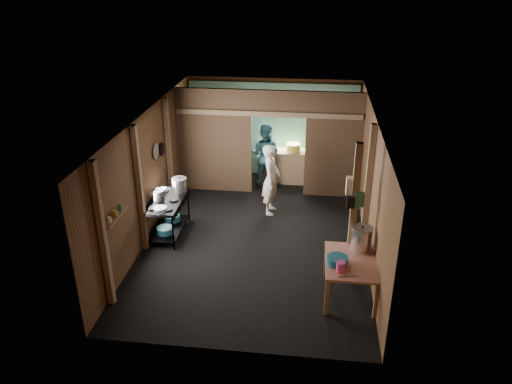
# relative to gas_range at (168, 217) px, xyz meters

# --- Properties ---
(floor) EXTENTS (4.50, 7.00, 0.00)m
(floor) POSITION_rel_gas_range_xyz_m (1.88, 0.19, -0.40)
(floor) COLOR black
(floor) RESTS_ON ground
(ceiling) EXTENTS (4.50, 7.00, 0.00)m
(ceiling) POSITION_rel_gas_range_xyz_m (1.88, 0.19, 2.20)
(ceiling) COLOR #262423
(ceiling) RESTS_ON ground
(wall_back) EXTENTS (4.50, 0.00, 2.60)m
(wall_back) POSITION_rel_gas_range_xyz_m (1.88, 3.69, 0.90)
(wall_back) COLOR brown
(wall_back) RESTS_ON ground
(wall_front) EXTENTS (4.50, 0.00, 2.60)m
(wall_front) POSITION_rel_gas_range_xyz_m (1.88, -3.31, 0.90)
(wall_front) COLOR brown
(wall_front) RESTS_ON ground
(wall_left) EXTENTS (0.00, 7.00, 2.60)m
(wall_left) POSITION_rel_gas_range_xyz_m (-0.37, 0.19, 0.90)
(wall_left) COLOR brown
(wall_left) RESTS_ON ground
(wall_right) EXTENTS (0.00, 7.00, 2.60)m
(wall_right) POSITION_rel_gas_range_xyz_m (4.13, 0.19, 0.90)
(wall_right) COLOR brown
(wall_right) RESTS_ON ground
(partition_left) EXTENTS (1.85, 0.10, 2.60)m
(partition_left) POSITION_rel_gas_range_xyz_m (0.55, 2.39, 0.90)
(partition_left) COLOR #3D2918
(partition_left) RESTS_ON floor
(partition_right) EXTENTS (1.35, 0.10, 2.60)m
(partition_right) POSITION_rel_gas_range_xyz_m (3.46, 2.39, 0.90)
(partition_right) COLOR #3D2918
(partition_right) RESTS_ON floor
(partition_header) EXTENTS (1.30, 0.10, 0.60)m
(partition_header) POSITION_rel_gas_range_xyz_m (2.13, 2.39, 1.90)
(partition_header) COLOR #3D2918
(partition_header) RESTS_ON wall_back
(turquoise_panel) EXTENTS (4.40, 0.06, 2.50)m
(turquoise_panel) POSITION_rel_gas_range_xyz_m (1.88, 3.63, 0.85)
(turquoise_panel) COLOR #70C5C7
(turquoise_panel) RESTS_ON wall_back
(back_counter) EXTENTS (1.20, 0.50, 0.85)m
(back_counter) POSITION_rel_gas_range_xyz_m (2.18, 3.14, 0.02)
(back_counter) COLOR #8E7356
(back_counter) RESTS_ON floor
(wall_clock) EXTENTS (0.20, 0.03, 0.20)m
(wall_clock) POSITION_rel_gas_range_xyz_m (2.13, 3.59, 1.50)
(wall_clock) COLOR silver
(wall_clock) RESTS_ON wall_back
(post_left_a) EXTENTS (0.10, 0.12, 2.60)m
(post_left_a) POSITION_rel_gas_range_xyz_m (-0.30, -2.41, 0.90)
(post_left_a) COLOR #8E7356
(post_left_a) RESTS_ON floor
(post_left_b) EXTENTS (0.10, 0.12, 2.60)m
(post_left_b) POSITION_rel_gas_range_xyz_m (-0.30, -0.61, 0.90)
(post_left_b) COLOR #8E7356
(post_left_b) RESTS_ON floor
(post_left_c) EXTENTS (0.10, 0.12, 2.60)m
(post_left_c) POSITION_rel_gas_range_xyz_m (-0.30, 1.39, 0.90)
(post_left_c) COLOR #8E7356
(post_left_c) RESTS_ON floor
(post_right) EXTENTS (0.10, 0.12, 2.60)m
(post_right) POSITION_rel_gas_range_xyz_m (4.06, -0.01, 0.90)
(post_right) COLOR #8E7356
(post_right) RESTS_ON floor
(post_free) EXTENTS (0.12, 0.12, 2.60)m
(post_free) POSITION_rel_gas_range_xyz_m (3.73, -1.11, 0.90)
(post_free) COLOR #8E7356
(post_free) RESTS_ON floor
(cross_beam) EXTENTS (4.40, 0.12, 0.12)m
(cross_beam) POSITION_rel_gas_range_xyz_m (1.88, 2.34, 1.65)
(cross_beam) COLOR #8E7356
(cross_beam) RESTS_ON wall_left
(pan_lid_big) EXTENTS (0.03, 0.34, 0.34)m
(pan_lid_big) POSITION_rel_gas_range_xyz_m (-0.33, 0.59, 1.25)
(pan_lid_big) COLOR gray
(pan_lid_big) RESTS_ON wall_left
(pan_lid_small) EXTENTS (0.03, 0.30, 0.30)m
(pan_lid_small) POSITION_rel_gas_range_xyz_m (-0.33, 0.99, 1.15)
(pan_lid_small) COLOR black
(pan_lid_small) RESTS_ON wall_left
(wall_shelf) EXTENTS (0.14, 0.80, 0.03)m
(wall_shelf) POSITION_rel_gas_range_xyz_m (-0.27, -1.91, 1.00)
(wall_shelf) COLOR #8E7356
(wall_shelf) RESTS_ON wall_left
(jar_white) EXTENTS (0.07, 0.07, 0.10)m
(jar_white) POSITION_rel_gas_range_xyz_m (-0.27, -2.16, 1.06)
(jar_white) COLOR silver
(jar_white) RESTS_ON wall_shelf
(jar_yellow) EXTENTS (0.08, 0.08, 0.10)m
(jar_yellow) POSITION_rel_gas_range_xyz_m (-0.27, -1.91, 1.06)
(jar_yellow) COLOR gold
(jar_yellow) RESTS_ON wall_shelf
(jar_green) EXTENTS (0.06, 0.06, 0.10)m
(jar_green) POSITION_rel_gas_range_xyz_m (-0.27, -1.69, 1.06)
(jar_green) COLOR #2E6949
(jar_green) RESTS_ON wall_shelf
(bag_white) EXTENTS (0.22, 0.15, 0.32)m
(bag_white) POSITION_rel_gas_range_xyz_m (3.68, -1.03, 1.38)
(bag_white) COLOR silver
(bag_white) RESTS_ON post_free
(bag_green) EXTENTS (0.16, 0.12, 0.24)m
(bag_green) POSITION_rel_gas_range_xyz_m (3.80, -1.17, 1.20)
(bag_green) COLOR #2E6949
(bag_green) RESTS_ON post_free
(bag_black) EXTENTS (0.14, 0.10, 0.20)m
(bag_black) POSITION_rel_gas_range_xyz_m (3.66, -1.19, 1.15)
(bag_black) COLOR black
(bag_black) RESTS_ON post_free
(gas_range) EXTENTS (0.70, 1.36, 0.81)m
(gas_range) POSITION_rel_gas_range_xyz_m (0.00, 0.00, 0.00)
(gas_range) COLOR black
(gas_range) RESTS_ON floor
(prep_table) EXTENTS (0.88, 1.21, 0.71)m
(prep_table) POSITION_rel_gas_range_xyz_m (3.71, -1.72, -0.05)
(prep_table) COLOR #A86955
(prep_table) RESTS_ON floor
(stove_pot_large) EXTENTS (0.41, 0.41, 0.32)m
(stove_pot_large) POSITION_rel_gas_range_xyz_m (0.17, 0.47, 0.54)
(stove_pot_large) COLOR silver
(stove_pot_large) RESTS_ON gas_range
(stove_pot_med) EXTENTS (0.33, 0.33, 0.23)m
(stove_pot_med) POSITION_rel_gas_range_xyz_m (-0.17, 0.01, 0.50)
(stove_pot_med) COLOR silver
(stove_pot_med) RESTS_ON gas_range
(stove_saucepan) EXTENTS (0.18, 0.18, 0.10)m
(stove_saucepan) POSITION_rel_gas_range_xyz_m (-0.17, 0.36, 0.45)
(stove_saucepan) COLOR silver
(stove_saucepan) RESTS_ON gas_range
(frying_pan) EXTENTS (0.45, 0.56, 0.07)m
(frying_pan) POSITION_rel_gas_range_xyz_m (0.00, -0.43, 0.43)
(frying_pan) COLOR gray
(frying_pan) RESTS_ON gas_range
(blue_tub_front) EXTENTS (0.33, 0.33, 0.14)m
(blue_tub_front) POSITION_rel_gas_range_xyz_m (0.00, -0.24, -0.18)
(blue_tub_front) COLOR #1D5C6B
(blue_tub_front) RESTS_ON gas_range
(blue_tub_back) EXTENTS (0.33, 0.33, 0.13)m
(blue_tub_back) POSITION_rel_gas_range_xyz_m (0.00, 0.31, -0.18)
(blue_tub_back) COLOR #1D5C6B
(blue_tub_back) RESTS_ON gas_range
(stock_pot) EXTENTS (0.46, 0.46, 0.44)m
(stock_pot) POSITION_rel_gas_range_xyz_m (3.89, -1.30, 0.51)
(stock_pot) COLOR silver
(stock_pot) RESTS_ON prep_table
(wash_basin) EXTENTS (0.38, 0.38, 0.13)m
(wash_basin) POSITION_rel_gas_range_xyz_m (3.47, -1.85, 0.38)
(wash_basin) COLOR #1D5C6B
(wash_basin) RESTS_ON prep_table
(pink_bucket) EXTENTS (0.19, 0.19, 0.17)m
(pink_bucket) POSITION_rel_gas_range_xyz_m (3.52, -2.06, 0.40)
(pink_bucket) COLOR #C8418C
(pink_bucket) RESTS_ON prep_table
(knife) EXTENTS (0.30, 0.11, 0.01)m
(knife) POSITION_rel_gas_range_xyz_m (3.62, -2.19, 0.32)
(knife) COLOR silver
(knife) RESTS_ON prep_table
(yellow_tub) EXTENTS (0.36, 0.36, 0.20)m
(yellow_tub) POSITION_rel_gas_range_xyz_m (2.47, 3.14, 0.55)
(yellow_tub) COLOR gold
(yellow_tub) RESTS_ON back_counter
(cook) EXTENTS (0.44, 0.63, 1.64)m
(cook) POSITION_rel_gas_range_xyz_m (2.07, 1.31, 0.42)
(cook) COLOR silver
(cook) RESTS_ON floor
(worker_back) EXTENTS (0.92, 0.78, 1.64)m
(worker_back) POSITION_rel_gas_range_xyz_m (1.76, 2.88, 0.42)
(worker_back) COLOR teal
(worker_back) RESTS_ON floor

